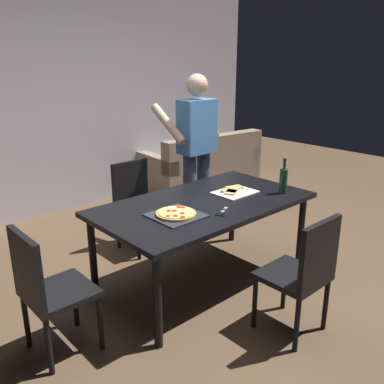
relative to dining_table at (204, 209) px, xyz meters
The scene contains 12 objects.
ground_plane 0.68m from the dining_table, ahead, with size 12.00×12.00×0.00m, color brown.
back_wall 2.70m from the dining_table, 90.00° to the left, with size 6.40×0.10×2.80m, color #BCB7C6.
dining_table is the anchor object (origin of this frame).
chair_near_camera 1.01m from the dining_table, 90.00° to the right, with size 0.42×0.42×0.90m.
chair_far_side 1.01m from the dining_table, 90.00° to the left, with size 0.42×0.42×0.90m.
chair_left_end 1.41m from the dining_table, behind, with size 0.42×0.42×0.90m.
couch 2.77m from the dining_table, 46.36° to the left, with size 1.77×0.99×0.85m.
person_serving_pizza 1.04m from the dining_table, 51.28° to the left, with size 0.55×0.54×1.75m.
pepperoni_pizza_on_tray 0.40m from the dining_table, 166.74° to the right, with size 0.37×0.37×0.04m.
pizza_slices_on_towel 0.38m from the dining_table, ahead, with size 0.36×0.28×0.03m.
wine_bottle 0.77m from the dining_table, 23.95° to the right, with size 0.07×0.07×0.32m.
kitchen_scissors 0.31m from the dining_table, 107.13° to the right, with size 0.20×0.14×0.01m.
Camera 1 is at (-2.27, -2.35, 1.90)m, focal length 38.72 mm.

